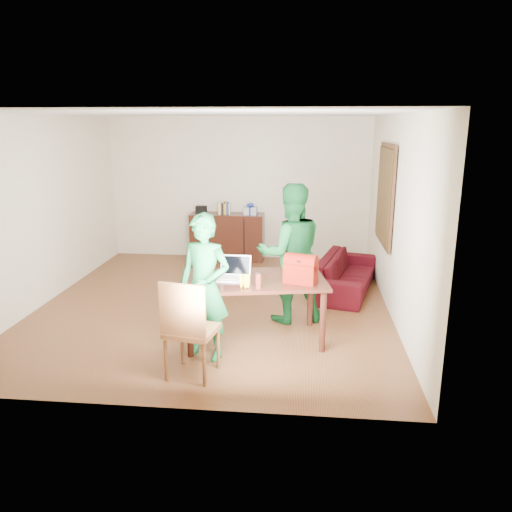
# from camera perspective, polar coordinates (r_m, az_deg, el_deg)

# --- Properties ---
(room) EXTENTS (5.20, 5.70, 2.90)m
(room) POSITION_cam_1_polar(r_m,az_deg,el_deg) (7.15, -4.68, 4.68)
(room) COLOR #432210
(room) RESTS_ON ground
(table) EXTENTS (1.82, 1.23, 0.79)m
(table) POSITION_cam_1_polar(r_m,az_deg,el_deg) (5.97, -0.19, -3.51)
(table) COLOR black
(table) RESTS_ON ground
(chair) EXTENTS (0.56, 0.55, 1.07)m
(chair) POSITION_cam_1_polar(r_m,az_deg,el_deg) (5.32, -7.35, -10.36)
(chair) COLOR brown
(chair) RESTS_ON ground
(person_near) EXTENTS (0.68, 0.54, 1.65)m
(person_near) POSITION_cam_1_polar(r_m,az_deg,el_deg) (5.53, -5.89, -3.60)
(person_near) COLOR #166631
(person_near) RESTS_ON ground
(person_far) EXTENTS (1.05, 0.91, 1.84)m
(person_far) POSITION_cam_1_polar(r_m,az_deg,el_deg) (6.56, 3.97, 0.29)
(person_far) COLOR #135725
(person_far) RESTS_ON ground
(laptop) EXTENTS (0.38, 0.27, 0.26)m
(laptop) POSITION_cam_1_polar(r_m,az_deg,el_deg) (5.89, -2.60, -2.30)
(laptop) COLOR white
(laptop) RESTS_ON table
(bananas) EXTENTS (0.17, 0.12, 0.06)m
(bananas) POSITION_cam_1_polar(r_m,az_deg,el_deg) (5.60, -1.30, -3.35)
(bananas) COLOR yellow
(bananas) RESTS_ON table
(bottle) EXTENTS (0.08, 0.08, 0.20)m
(bottle) POSITION_cam_1_polar(r_m,az_deg,el_deg) (5.57, 0.28, -2.74)
(bottle) COLOR maroon
(bottle) RESTS_ON table
(red_bag) EXTENTS (0.41, 0.31, 0.27)m
(red_bag) POSITION_cam_1_polar(r_m,az_deg,el_deg) (5.78, 5.13, -1.77)
(red_bag) COLOR maroon
(red_bag) RESTS_ON table
(sofa) EXTENTS (1.17, 2.01, 0.55)m
(sofa) POSITION_cam_1_polar(r_m,az_deg,el_deg) (8.01, 10.22, -1.98)
(sofa) COLOR #390711
(sofa) RESTS_ON ground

